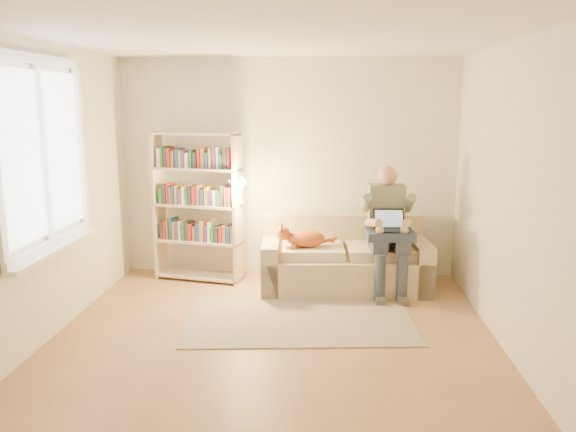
# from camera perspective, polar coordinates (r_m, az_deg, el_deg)

# --- Properties ---
(floor) EXTENTS (4.50, 4.50, 0.00)m
(floor) POSITION_cam_1_polar(r_m,az_deg,el_deg) (4.95, -1.80, -13.47)
(floor) COLOR #936642
(floor) RESTS_ON ground
(ceiling) EXTENTS (4.00, 4.50, 0.02)m
(ceiling) POSITION_cam_1_polar(r_m,az_deg,el_deg) (4.51, -2.02, 18.01)
(ceiling) COLOR white
(ceiling) RESTS_ON wall_back
(wall_left) EXTENTS (0.02, 4.50, 2.60)m
(wall_left) POSITION_cam_1_polar(r_m,az_deg,el_deg) (5.15, -24.63, 1.66)
(wall_left) COLOR silver
(wall_left) RESTS_ON floor
(wall_right) EXTENTS (0.02, 4.50, 2.60)m
(wall_right) POSITION_cam_1_polar(r_m,az_deg,el_deg) (4.79, 22.67, 1.13)
(wall_right) COLOR silver
(wall_right) RESTS_ON floor
(wall_back) EXTENTS (4.00, 0.02, 2.60)m
(wall_back) POSITION_cam_1_polar(r_m,az_deg,el_deg) (6.77, 0.02, 4.83)
(wall_back) COLOR silver
(wall_back) RESTS_ON floor
(wall_front) EXTENTS (4.00, 0.02, 2.60)m
(wall_front) POSITION_cam_1_polar(r_m,az_deg,el_deg) (2.39, -7.40, -7.86)
(wall_front) COLOR silver
(wall_front) RESTS_ON floor
(window) EXTENTS (0.12, 1.52, 1.69)m
(window) POSITION_cam_1_polar(r_m,az_deg,el_deg) (5.29, -23.17, 2.83)
(window) COLOR white
(window) RESTS_ON wall_left
(sofa) EXTENTS (1.91, 0.95, 0.79)m
(sofa) POSITION_cam_1_polar(r_m,az_deg,el_deg) (6.46, 5.76, -4.72)
(sofa) COLOR #C1AE88
(sofa) RESTS_ON floor
(person) EXTENTS (0.43, 0.66, 1.40)m
(person) POSITION_cam_1_polar(r_m,az_deg,el_deg) (6.26, 10.08, -0.72)
(person) COLOR gray
(person) RESTS_ON sofa
(cat) EXTENTS (0.66, 0.26, 0.24)m
(cat) POSITION_cam_1_polar(r_m,az_deg,el_deg) (6.24, 1.75, -2.21)
(cat) COLOR orange
(cat) RESTS_ON sofa
(blanket) EXTENTS (0.53, 0.44, 0.09)m
(blanket) POSITION_cam_1_polar(r_m,az_deg,el_deg) (6.14, 10.20, -1.82)
(blanket) COLOR #283146
(blanket) RESTS_ON person
(laptop) EXTENTS (0.34, 0.31, 0.27)m
(laptop) POSITION_cam_1_polar(r_m,az_deg,el_deg) (6.13, 10.22, -0.89)
(laptop) COLOR black
(laptop) RESTS_ON blanket
(bookshelf) EXTENTS (1.16, 0.55, 1.76)m
(bookshelf) POSITION_cam_1_polar(r_m,az_deg,el_deg) (6.61, -9.17, 1.67)
(bookshelf) COLOR beige
(bookshelf) RESTS_ON floor
(rug) EXTENTS (2.29, 1.48, 0.01)m
(rug) POSITION_cam_1_polar(r_m,az_deg,el_deg) (5.56, 1.19, -10.49)
(rug) COLOR gray
(rug) RESTS_ON floor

